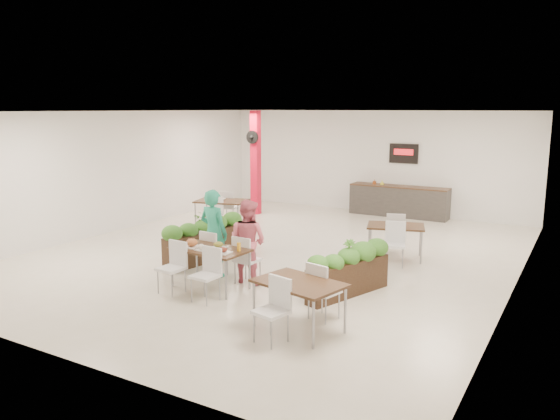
{
  "coord_description": "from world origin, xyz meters",
  "views": [
    {
      "loc": [
        6.06,
        -10.42,
        3.27
      ],
      "look_at": [
        0.27,
        -0.37,
        1.1
      ],
      "focal_mm": 35.0,
      "sensor_mm": 36.0,
      "label": 1
    }
  ],
  "objects_px": {
    "side_table_c": "(299,289)",
    "planter_right": "(348,268)",
    "diner_man": "(214,233)",
    "diner_woman": "(248,241)",
    "service_counter": "(399,200)",
    "planter_left": "(204,238)",
    "side_table_a": "(222,204)",
    "side_table_b": "(396,230)",
    "main_table": "(210,254)",
    "red_column": "(255,162)"
  },
  "relations": [
    {
      "from": "main_table",
      "to": "planter_left",
      "type": "bearing_deg",
      "value": 130.98
    },
    {
      "from": "red_column",
      "to": "diner_woman",
      "type": "height_order",
      "value": "red_column"
    },
    {
      "from": "service_counter",
      "to": "side_table_b",
      "type": "distance_m",
      "value": 4.92
    },
    {
      "from": "diner_man",
      "to": "planter_right",
      "type": "bearing_deg",
      "value": -171.53
    },
    {
      "from": "service_counter",
      "to": "diner_woman",
      "type": "relative_size",
      "value": 1.88
    },
    {
      "from": "diner_woman",
      "to": "side_table_a",
      "type": "relative_size",
      "value": 0.95
    },
    {
      "from": "diner_man",
      "to": "planter_left",
      "type": "bearing_deg",
      "value": -38.04
    },
    {
      "from": "diner_man",
      "to": "planter_left",
      "type": "relative_size",
      "value": 0.82
    },
    {
      "from": "side_table_c",
      "to": "planter_right",
      "type": "bearing_deg",
      "value": 101.91
    },
    {
      "from": "side_table_c",
      "to": "side_table_b",
      "type": "bearing_deg",
      "value": 103.27
    },
    {
      "from": "main_table",
      "to": "side_table_a",
      "type": "xyz_separation_m",
      "value": [
        -2.93,
        4.42,
        0.01
      ]
    },
    {
      "from": "planter_left",
      "to": "side_table_c",
      "type": "height_order",
      "value": "planter_left"
    },
    {
      "from": "planter_left",
      "to": "planter_right",
      "type": "relative_size",
      "value": 1.14
    },
    {
      "from": "planter_left",
      "to": "side_table_a",
      "type": "bearing_deg",
      "value": 119.84
    },
    {
      "from": "side_table_b",
      "to": "side_table_c",
      "type": "bearing_deg",
      "value": -107.31
    },
    {
      "from": "planter_left",
      "to": "diner_woman",
      "type": "bearing_deg",
      "value": -23.57
    },
    {
      "from": "diner_woman",
      "to": "service_counter",
      "type": "bearing_deg",
      "value": -89.94
    },
    {
      "from": "planter_right",
      "to": "side_table_a",
      "type": "distance_m",
      "value": 6.37
    },
    {
      "from": "service_counter",
      "to": "planter_right",
      "type": "bearing_deg",
      "value": -78.69
    },
    {
      "from": "main_table",
      "to": "diner_woman",
      "type": "xyz_separation_m",
      "value": [
        0.41,
        0.65,
        0.16
      ]
    },
    {
      "from": "side_table_a",
      "to": "main_table",
      "type": "bearing_deg",
      "value": -70.68
    },
    {
      "from": "planter_right",
      "to": "side_table_a",
      "type": "height_order",
      "value": "planter_right"
    },
    {
      "from": "side_table_a",
      "to": "side_table_c",
      "type": "distance_m",
      "value": 7.48
    },
    {
      "from": "diner_woman",
      "to": "planter_left",
      "type": "xyz_separation_m",
      "value": [
        -1.58,
        0.69,
        -0.27
      ]
    },
    {
      "from": "service_counter",
      "to": "planter_right",
      "type": "xyz_separation_m",
      "value": [
        1.49,
        -7.46,
        0.01
      ]
    },
    {
      "from": "diner_man",
      "to": "side_table_c",
      "type": "height_order",
      "value": "diner_man"
    },
    {
      "from": "main_table",
      "to": "side_table_c",
      "type": "height_order",
      "value": "same"
    },
    {
      "from": "diner_woman",
      "to": "planter_left",
      "type": "distance_m",
      "value": 1.74
    },
    {
      "from": "planter_left",
      "to": "side_table_a",
      "type": "xyz_separation_m",
      "value": [
        -1.77,
        3.08,
        0.11
      ]
    },
    {
      "from": "main_table",
      "to": "side_table_c",
      "type": "xyz_separation_m",
      "value": [
        2.33,
        -0.9,
        -0.0
      ]
    },
    {
      "from": "diner_woman",
      "to": "diner_man",
      "type": "bearing_deg",
      "value": 3.52
    },
    {
      "from": "planter_right",
      "to": "side_table_c",
      "type": "height_order",
      "value": "planter_right"
    },
    {
      "from": "planter_left",
      "to": "side_table_b",
      "type": "xyz_separation_m",
      "value": [
        3.48,
        2.3,
        0.1
      ]
    },
    {
      "from": "side_table_a",
      "to": "side_table_c",
      "type": "height_order",
      "value": "same"
    },
    {
      "from": "planter_right",
      "to": "main_table",
      "type": "bearing_deg",
      "value": -159.33
    },
    {
      "from": "service_counter",
      "to": "diner_woman",
      "type": "xyz_separation_m",
      "value": [
        -0.47,
        -7.7,
        0.31
      ]
    },
    {
      "from": "main_table",
      "to": "planter_left",
      "type": "height_order",
      "value": "planter_left"
    },
    {
      "from": "service_counter",
      "to": "side_table_a",
      "type": "bearing_deg",
      "value": -134.05
    },
    {
      "from": "main_table",
      "to": "planter_right",
      "type": "bearing_deg",
      "value": 20.67
    },
    {
      "from": "red_column",
      "to": "diner_woman",
      "type": "distance_m",
      "value": 6.87
    },
    {
      "from": "diner_woman",
      "to": "red_column",
      "type": "bearing_deg",
      "value": -55.28
    },
    {
      "from": "red_column",
      "to": "diner_man",
      "type": "height_order",
      "value": "red_column"
    },
    {
      "from": "red_column",
      "to": "service_counter",
      "type": "distance_m",
      "value": 4.56
    },
    {
      "from": "side_table_a",
      "to": "side_table_c",
      "type": "bearing_deg",
      "value": -59.54
    },
    {
      "from": "side_table_c",
      "to": "main_table",
      "type": "bearing_deg",
      "value": 171.91
    },
    {
      "from": "side_table_b",
      "to": "planter_left",
      "type": "bearing_deg",
      "value": -164.02
    },
    {
      "from": "diner_woman",
      "to": "side_table_a",
      "type": "distance_m",
      "value": 5.04
    },
    {
      "from": "diner_man",
      "to": "red_column",
      "type": "bearing_deg",
      "value": -61.38
    },
    {
      "from": "side_table_c",
      "to": "diner_man",
      "type": "bearing_deg",
      "value": 163.29
    },
    {
      "from": "service_counter",
      "to": "side_table_a",
      "type": "relative_size",
      "value": 1.79
    }
  ]
}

